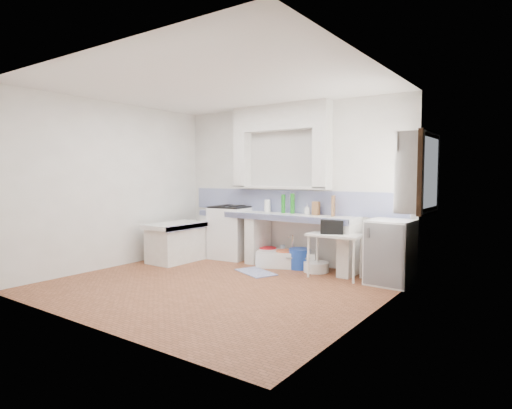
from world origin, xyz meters
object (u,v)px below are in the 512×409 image
Objects in this scene: side_table at (334,256)px; fridge at (390,252)px; stove at (231,233)px; sink at (287,259)px.

side_table is 0.87× the size of fridge.
fridge is (3.08, -0.19, -0.01)m from stove.
stove is 1.03× the size of fridge.
stove is 1.18× the size of side_table.
sink is 1.09m from side_table.
fridge reaches higher than side_table.
stove reaches higher than sink.
stove is at bearing 154.35° from sink.
fridge is at bearing 4.60° from side_table.
stove reaches higher than side_table.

